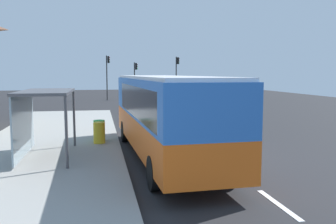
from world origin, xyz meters
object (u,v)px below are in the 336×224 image
Objects in this scene: recycling_bin_yellow at (99,133)px; traffic_light_near_side at (177,71)px; traffic_light_far_side at (108,71)px; traffic_light_median at (135,75)px; white_van at (170,95)px; sedan_near at (148,92)px; recycling_bin_green at (99,130)px; bus at (164,112)px; bus_shelter at (38,106)px.

traffic_light_near_side is (9.70, 28.46, 2.89)m from recycling_bin_yellow.
traffic_light_far_side reaches higher than traffic_light_median.
white_van is 1.16× the size of sedan_near.
traffic_light_near_side is at bearing -5.31° from traffic_light_far_side.
sedan_near reaches higher than recycling_bin_green.
bus reaches higher than recycling_bin_yellow.
bus_shelter is at bearing -125.89° from recycling_bin_green.
traffic_light_near_side is at bearing 76.99° from bus.
white_van reaches higher than sedan_near.
traffic_light_far_side reaches higher than traffic_light_near_side.
recycling_bin_green is at bearing -101.74° from sedan_near.
traffic_light_near_side is 33.07m from bus_shelter.
traffic_light_far_side is at bearing 87.86° from recycling_bin_yellow.
white_van is 20.59m from bus_shelter.
traffic_light_near_side is at bearing 68.87° from bus_shelter.
bus_shelter is at bearing -101.87° from traffic_light_median.
traffic_light_near_side is at bearing -47.50° from sedan_near.
white_van is (3.91, 19.06, -0.50)m from bus.
sedan_near is at bearing 78.26° from recycling_bin_green.
white_van is 13.97m from traffic_light_median.
white_van is 15.64m from sedan_near.
bus reaches higher than bus_shelter.
bus is 2.37× the size of traffic_light_median.
traffic_light_median is (2.12, 32.80, 1.29)m from bus.
sedan_near is 32.61m from recycling_bin_yellow.
traffic_light_median reaches higher than recycling_bin_green.
traffic_light_near_side is at bearing -17.44° from traffic_light_median.
white_van is 17.55m from recycling_bin_yellow.
bus_shelter is at bearing -133.17° from recycling_bin_yellow.
bus is 34.93m from sedan_near.
sedan_near is 1.12× the size of bus_shelter.
white_van is 16.90m from recycling_bin_green.
recycling_bin_green is (-6.50, -31.25, -0.14)m from sedan_near.
traffic_light_far_side is (1.09, 28.56, 2.96)m from recycling_bin_green.
bus is 32.06m from traffic_light_near_side.
traffic_light_near_side is (3.30, 12.14, 2.20)m from white_van.
traffic_light_median reaches higher than white_van.
traffic_light_near_side is 1.34× the size of bus_shelter.
traffic_light_median is 33.14m from bus_shelter.
traffic_light_median is at bearing 97.45° from white_van.
sedan_near is 35.42m from bus_shelter.
recycling_bin_green is (0.00, 0.70, 0.00)m from recycling_bin_yellow.
traffic_light_far_side is (-1.39, 32.00, 1.77)m from bus.
white_van is 1.30× the size of bus_shelter.
recycling_bin_yellow is (-6.40, -16.32, -0.69)m from white_van.
bus_shelter is at bearing 175.41° from bus.
traffic_light_median is (4.60, 30.06, 2.47)m from recycling_bin_yellow.
traffic_light_far_side is at bearing 92.49° from bus.
traffic_light_near_side reaches higher than recycling_bin_green.
recycling_bin_green is at bearing -112.28° from white_van.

